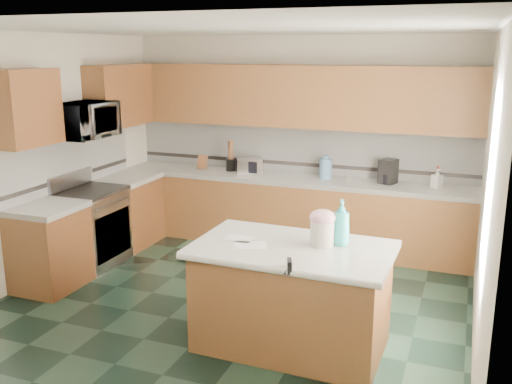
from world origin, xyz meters
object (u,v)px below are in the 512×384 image
at_px(soap_bottle_island, 341,222).
at_px(island_base, 292,300).
at_px(toaster_oven, 249,166).
at_px(coffee_maker, 388,171).
at_px(knife_block, 202,162).
at_px(island_top, 293,249).
at_px(treat_jar, 322,233).

bearing_deg(soap_bottle_island, island_base, -161.47).
bearing_deg(toaster_oven, coffee_maker, -23.94).
bearing_deg(island_base, knife_block, 130.29).
bearing_deg(island_top, knife_block, 130.29).
relative_size(island_base, island_top, 0.94).
bearing_deg(knife_block, island_base, -48.40).
xyz_separation_m(soap_bottle_island, toaster_oven, (-1.77, 2.40, -0.10)).
distance_m(island_base, soap_bottle_island, 0.80).
bearing_deg(island_top, treat_jar, 24.90).
xyz_separation_m(knife_block, coffee_maker, (2.51, 0.03, 0.05)).
xyz_separation_m(island_top, coffee_maker, (0.41, 2.61, 0.18)).
bearing_deg(island_top, coffee_maker, 82.27).
relative_size(island_top, coffee_maker, 5.47).
relative_size(treat_jar, coffee_maker, 0.69).
bearing_deg(soap_bottle_island, knife_block, 128.92).
bearing_deg(toaster_oven, soap_bottle_island, -78.48).
height_order(soap_bottle_island, knife_block, soap_bottle_island).
bearing_deg(coffee_maker, knife_block, -156.65).
xyz_separation_m(treat_jar, knife_block, (-2.33, 2.48, -0.01)).
distance_m(island_base, knife_block, 3.38).
height_order(island_base, toaster_oven, toaster_oven).
height_order(island_base, island_top, island_top).
bearing_deg(coffee_maker, treat_jar, -71.45).
distance_m(soap_bottle_island, knife_block, 3.45).
relative_size(island_top, soap_bottle_island, 4.25).
bearing_deg(knife_block, soap_bottle_island, -41.82).
bearing_deg(coffee_maker, island_top, -76.20).
bearing_deg(soap_bottle_island, treat_jar, -159.00).
distance_m(island_top, knife_block, 3.33).
bearing_deg(coffee_maker, toaster_oven, -156.39).
bearing_deg(island_base, treat_jar, 24.90).
height_order(knife_block, toaster_oven, knife_block).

